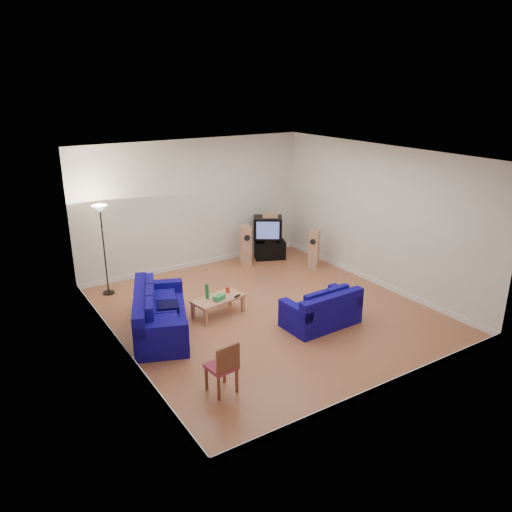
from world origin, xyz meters
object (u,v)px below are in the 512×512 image
sofa_three_seat (158,317)px  coffee_table (218,300)px  tv_stand (270,250)px  television (268,227)px  sofa_loveseat (322,312)px

sofa_three_seat → coffee_table: bearing=113.5°
tv_stand → television: 0.62m
tv_stand → television: television is taller
sofa_loveseat → coffee_table: sofa_loveseat is taller
coffee_table → television: bearing=40.3°
tv_stand → coffee_table: bearing=-117.7°
sofa_three_seat → sofa_loveseat: sofa_three_seat is taller
television → tv_stand: bearing=-4.5°
sofa_three_seat → coffee_table: 1.31m
coffee_table → television: television is taller
coffee_table → tv_stand: 3.61m
coffee_table → television: size_ratio=1.23×
sofa_three_seat → sofa_loveseat: 3.13m
sofa_three_seat → television: bearing=141.7°
sofa_loveseat → television: size_ratio=1.62×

